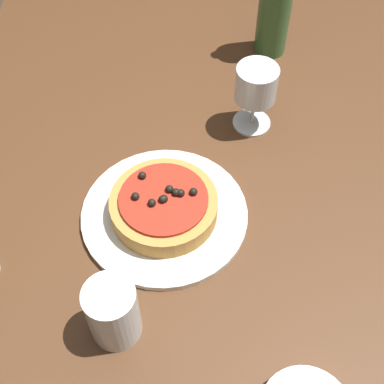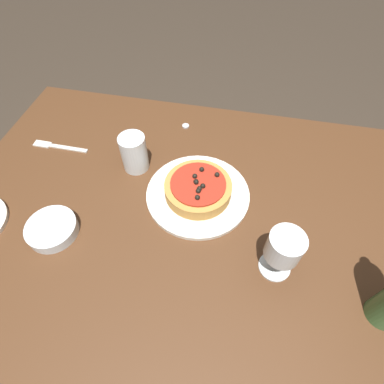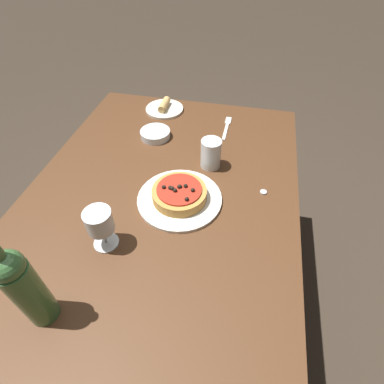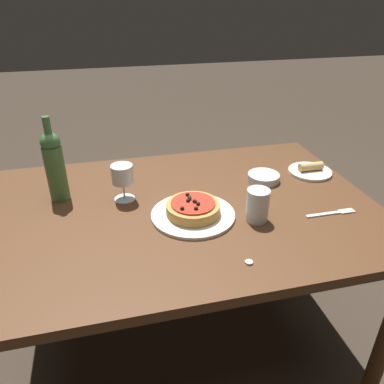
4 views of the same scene
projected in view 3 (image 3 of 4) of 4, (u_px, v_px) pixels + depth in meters
The scene contains 11 objects.
ground_plane at pixel (169, 301), 1.59m from camera, with size 14.00×14.00×0.00m, color #382D23.
dining_table at pixel (159, 218), 1.10m from camera, with size 1.42×0.96×0.78m.
dinner_plate at pixel (180, 199), 1.04m from camera, with size 0.29×0.29×0.01m.
pizza at pixel (179, 193), 1.02m from camera, with size 0.19×0.19×0.06m.
wine_glass at pixel (99, 223), 0.84m from camera, with size 0.08×0.08×0.14m.
wine_bottle at pixel (24, 287), 0.66m from camera, with size 0.07×0.07×0.32m.
water_cup at pixel (211, 154), 1.13m from camera, with size 0.08×0.08×0.12m.
side_bowl at pixel (155, 134), 1.30m from camera, with size 0.13×0.13×0.03m.
fork at pixel (227, 127), 1.36m from camera, with size 0.19×0.03×0.00m.
side_plate at pixel (164, 108), 1.46m from camera, with size 0.18×0.18×0.05m.
bottle_cap at pixel (263, 192), 1.07m from camera, with size 0.02×0.02×0.01m.
Camera 3 is at (-0.66, -0.27, 1.54)m, focal length 28.00 mm.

